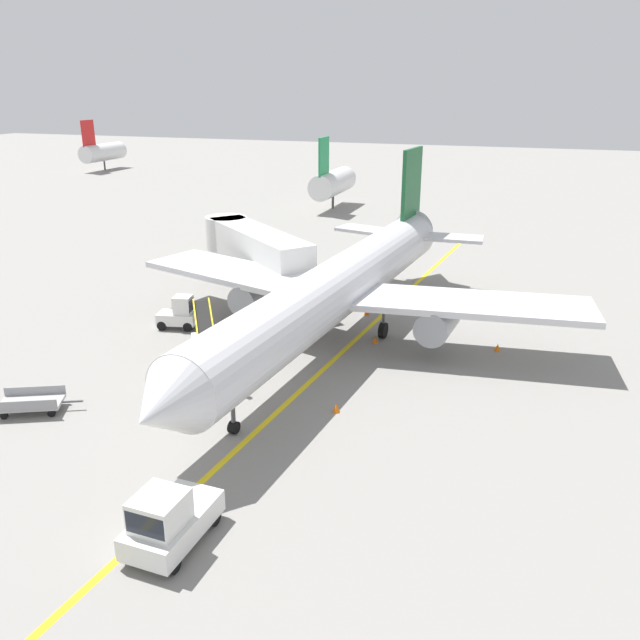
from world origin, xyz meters
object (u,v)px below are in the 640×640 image
(ground_crew_marshaller, at_px, (238,377))
(safety_cone_nose_left, at_px, (367,312))
(jet_bridge, at_px, (250,245))
(safety_cone_nose_right, at_px, (498,347))
(pushback_tug, at_px, (169,520))
(safety_cone_wingtip_right, at_px, (336,408))
(airliner, at_px, (341,286))
(baggage_tug_near_wing, at_px, (180,314))
(belt_loader_forward_hold, at_px, (206,345))
(safety_cone_wingtip_left, at_px, (375,339))
(baggage_cart_loaded, at_px, (31,403))

(ground_crew_marshaller, bearing_deg, safety_cone_nose_left, 77.80)
(jet_bridge, distance_m, safety_cone_nose_right, 19.34)
(pushback_tug, relative_size, safety_cone_wingtip_right, 8.33)
(airliner, bearing_deg, pushback_tug, -89.49)
(baggage_tug_near_wing, distance_m, safety_cone_nose_right, 19.39)
(pushback_tug, distance_m, belt_loader_forward_hold, 15.71)
(jet_bridge, height_order, ground_crew_marshaller, jet_bridge)
(baggage_tug_near_wing, distance_m, ground_crew_marshaller, 10.42)
(airliner, distance_m, safety_cone_nose_right, 9.70)
(belt_loader_forward_hold, distance_m, safety_cone_nose_right, 16.59)
(baggage_tug_near_wing, xyz_separation_m, safety_cone_wingtip_right, (12.67, -7.37, -0.71))
(jet_bridge, height_order, baggage_tug_near_wing, jet_bridge)
(airliner, height_order, pushback_tug, airliner)
(airliner, xyz_separation_m, safety_cone_wingtip_left, (2.09, 0.25, -3.20))
(ground_crew_marshaller, xyz_separation_m, safety_cone_nose_right, (11.63, 9.85, -0.69))
(jet_bridge, bearing_deg, safety_cone_nose_left, -13.42)
(ground_crew_marshaller, height_order, safety_cone_nose_right, ground_crew_marshaller)
(jet_bridge, relative_size, safety_cone_nose_right, 25.84)
(airliner, bearing_deg, safety_cone_wingtip_left, 6.83)
(belt_loader_forward_hold, bearing_deg, safety_cone_wingtip_right, -22.86)
(safety_cone_nose_left, distance_m, safety_cone_nose_right, 9.42)
(jet_bridge, distance_m, safety_cone_nose_left, 10.23)
(belt_loader_forward_hold, bearing_deg, safety_cone_nose_right, 22.47)
(belt_loader_forward_hold, height_order, ground_crew_marshaller, belt_loader_forward_hold)
(safety_cone_nose_left, bearing_deg, belt_loader_forward_hold, -123.72)
(pushback_tug, xyz_separation_m, safety_cone_wingtip_left, (1.92, 19.56, -0.77))
(safety_cone_wingtip_right, bearing_deg, safety_cone_nose_right, 57.02)
(safety_cone_nose_left, bearing_deg, airliner, -93.68)
(baggage_cart_loaded, bearing_deg, safety_cone_nose_right, 36.28)
(baggage_tug_near_wing, xyz_separation_m, safety_cone_nose_left, (10.45, 6.19, -0.71))
(safety_cone_nose_right, bearing_deg, jet_bridge, 162.40)
(jet_bridge, bearing_deg, ground_crew_marshaller, -67.30)
(airliner, distance_m, ground_crew_marshaller, 9.22)
(baggage_tug_near_wing, bearing_deg, baggage_cart_loaded, -93.78)
(airliner, xyz_separation_m, pushback_tug, (0.17, -19.31, -2.42))
(baggage_tug_near_wing, bearing_deg, safety_cone_wingtip_left, 7.32)
(airliner, bearing_deg, safety_cone_nose_right, 8.51)
(baggage_tug_near_wing, bearing_deg, safety_cone_nose_left, 30.64)
(jet_bridge, height_order, safety_cone_wingtip_left, jet_bridge)
(jet_bridge, height_order, pushback_tug, jet_bridge)
(safety_cone_wingtip_left, bearing_deg, baggage_cart_loaded, -133.81)
(baggage_tug_near_wing, height_order, baggage_cart_loaded, baggage_tug_near_wing)
(jet_bridge, relative_size, pushback_tug, 3.10)
(ground_crew_marshaller, relative_size, safety_cone_wingtip_left, 3.86)
(pushback_tug, distance_m, safety_cone_wingtip_left, 19.67)
(baggage_tug_near_wing, distance_m, belt_loader_forward_hold, 5.33)
(safety_cone_wingtip_left, height_order, safety_cone_wingtip_right, same)
(ground_crew_marshaller, bearing_deg, airliner, 73.13)
(baggage_cart_loaded, relative_size, safety_cone_wingtip_right, 8.49)
(pushback_tug, xyz_separation_m, baggage_tug_near_wing, (-10.31, 18.00, -0.07))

